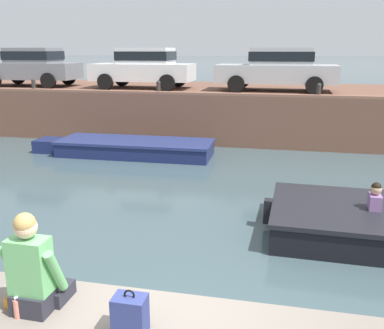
{
  "coord_description": "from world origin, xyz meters",
  "views": [
    {
      "loc": [
        1.06,
        -3.62,
        3.25
      ],
      "look_at": [
        -0.52,
        3.68,
        1.22
      ],
      "focal_mm": 40.0,
      "sensor_mm": 36.0,
      "label": 1
    }
  ],
  "objects_px": {
    "car_centre_silver": "(278,67)",
    "person_seated_left": "(34,272)",
    "backpack_on_ledge": "(131,315)",
    "car_left_inner_white": "(144,66)",
    "car_leftmost_grey": "(32,65)",
    "mooring_bollard_mid": "(158,86)",
    "boat_moored_west_navy": "(128,148)",
    "mooring_bollard_east": "(319,90)",
    "mooring_bollard_west": "(34,84)",
    "bottle_drink": "(17,308)"
  },
  "relations": [
    {
      "from": "boat_moored_west_navy",
      "to": "mooring_bollard_west",
      "type": "height_order",
      "value": "mooring_bollard_west"
    },
    {
      "from": "mooring_bollard_east",
      "to": "person_seated_left",
      "type": "distance_m",
      "value": 11.75
    },
    {
      "from": "car_left_inner_white",
      "to": "car_centre_silver",
      "type": "relative_size",
      "value": 0.9
    },
    {
      "from": "car_centre_silver",
      "to": "backpack_on_ledge",
      "type": "distance_m",
      "value": 13.36
    },
    {
      "from": "bottle_drink",
      "to": "car_centre_silver",
      "type": "bearing_deg",
      "value": 81.72
    },
    {
      "from": "backpack_on_ledge",
      "to": "car_centre_silver",
      "type": "bearing_deg",
      "value": 86.24
    },
    {
      "from": "car_left_inner_white",
      "to": "backpack_on_ledge",
      "type": "bearing_deg",
      "value": -72.27
    },
    {
      "from": "car_leftmost_grey",
      "to": "mooring_bollard_east",
      "type": "height_order",
      "value": "car_leftmost_grey"
    },
    {
      "from": "mooring_bollard_west",
      "to": "person_seated_left",
      "type": "distance_m",
      "value": 13.28
    },
    {
      "from": "mooring_bollard_mid",
      "to": "backpack_on_ledge",
      "type": "bearing_deg",
      "value": -74.69
    },
    {
      "from": "boat_moored_west_navy",
      "to": "person_seated_left",
      "type": "bearing_deg",
      "value": -74.43
    },
    {
      "from": "mooring_bollard_west",
      "to": "mooring_bollard_mid",
      "type": "distance_m",
      "value": 4.8
    },
    {
      "from": "bottle_drink",
      "to": "car_left_inner_white",
      "type": "bearing_deg",
      "value": 103.45
    },
    {
      "from": "car_centre_silver",
      "to": "mooring_bollard_east",
      "type": "xyz_separation_m",
      "value": [
        1.35,
        -1.82,
        -0.61
      ]
    },
    {
      "from": "car_centre_silver",
      "to": "mooring_bollard_west",
      "type": "distance_m",
      "value": 9.0
    },
    {
      "from": "car_leftmost_grey",
      "to": "mooring_bollard_mid",
      "type": "relative_size",
      "value": 8.69
    },
    {
      "from": "car_centre_silver",
      "to": "bottle_drink",
      "type": "xyz_separation_m",
      "value": [
        -1.93,
        -13.27,
        -1.58
      ]
    },
    {
      "from": "person_seated_left",
      "to": "bottle_drink",
      "type": "distance_m",
      "value": 0.34
    },
    {
      "from": "car_leftmost_grey",
      "to": "mooring_bollard_east",
      "type": "xyz_separation_m",
      "value": [
        11.28,
        -1.82,
        -0.61
      ]
    },
    {
      "from": "boat_moored_west_navy",
      "to": "mooring_bollard_west",
      "type": "bearing_deg",
      "value": 155.54
    },
    {
      "from": "car_leftmost_grey",
      "to": "car_centre_silver",
      "type": "xyz_separation_m",
      "value": [
        9.93,
        -0.0,
        0.0
      ]
    },
    {
      "from": "mooring_bollard_east",
      "to": "person_seated_left",
      "type": "xyz_separation_m",
      "value": [
        -3.19,
        -11.29,
        -0.69
      ]
    },
    {
      "from": "boat_moored_west_navy",
      "to": "car_centre_silver",
      "type": "bearing_deg",
      "value": 40.64
    },
    {
      "from": "bottle_drink",
      "to": "backpack_on_ledge",
      "type": "xyz_separation_m",
      "value": [
        1.06,
        0.03,
        0.07
      ]
    },
    {
      "from": "bottle_drink",
      "to": "car_leftmost_grey",
      "type": "bearing_deg",
      "value": 121.06
    },
    {
      "from": "boat_moored_west_navy",
      "to": "car_left_inner_white",
      "type": "xyz_separation_m",
      "value": [
        -0.67,
        3.81,
        2.35
      ]
    },
    {
      "from": "boat_moored_west_navy",
      "to": "backpack_on_ledge",
      "type": "bearing_deg",
      "value": -69.33
    },
    {
      "from": "boat_moored_west_navy",
      "to": "mooring_bollard_mid",
      "type": "xyz_separation_m",
      "value": [
        0.43,
        1.99,
        1.74
      ]
    },
    {
      "from": "car_left_inner_white",
      "to": "mooring_bollard_east",
      "type": "relative_size",
      "value": 8.77
    },
    {
      "from": "mooring_bollard_west",
      "to": "mooring_bollard_east",
      "type": "height_order",
      "value": "same"
    },
    {
      "from": "mooring_bollard_west",
      "to": "backpack_on_ledge",
      "type": "bearing_deg",
      "value": -55.25
    },
    {
      "from": "car_centre_silver",
      "to": "mooring_bollard_west",
      "type": "xyz_separation_m",
      "value": [
        -8.8,
        -1.82,
        -0.61
      ]
    },
    {
      "from": "car_leftmost_grey",
      "to": "mooring_bollard_west",
      "type": "distance_m",
      "value": 2.23
    },
    {
      "from": "mooring_bollard_mid",
      "to": "boat_moored_west_navy",
      "type": "bearing_deg",
      "value": -102.3
    },
    {
      "from": "car_left_inner_white",
      "to": "backpack_on_ledge",
      "type": "height_order",
      "value": "car_left_inner_white"
    },
    {
      "from": "bottle_drink",
      "to": "backpack_on_ledge",
      "type": "distance_m",
      "value": 1.06
    },
    {
      "from": "car_leftmost_grey",
      "to": "mooring_bollard_mid",
      "type": "xyz_separation_m",
      "value": [
        5.93,
        -1.82,
        -0.61
      ]
    },
    {
      "from": "car_leftmost_grey",
      "to": "car_left_inner_white",
      "type": "bearing_deg",
      "value": -0.03
    },
    {
      "from": "person_seated_left",
      "to": "backpack_on_ledge",
      "type": "bearing_deg",
      "value": -8.25
    },
    {
      "from": "car_centre_silver",
      "to": "person_seated_left",
      "type": "xyz_separation_m",
      "value": [
        -1.84,
        -13.11,
        -1.3
      ]
    },
    {
      "from": "car_leftmost_grey",
      "to": "backpack_on_ledge",
      "type": "distance_m",
      "value": 16.12
    },
    {
      "from": "mooring_bollard_mid",
      "to": "mooring_bollard_west",
      "type": "bearing_deg",
      "value": 180.0
    },
    {
      "from": "mooring_bollard_east",
      "to": "mooring_bollard_west",
      "type": "bearing_deg",
      "value": 180.0
    },
    {
      "from": "car_leftmost_grey",
      "to": "mooring_bollard_mid",
      "type": "bearing_deg",
      "value": -17.1
    },
    {
      "from": "mooring_bollard_west",
      "to": "backpack_on_ledge",
      "type": "distance_m",
      "value": 13.94
    },
    {
      "from": "mooring_bollard_mid",
      "to": "mooring_bollard_east",
      "type": "xyz_separation_m",
      "value": [
        5.35,
        0.0,
        0.0
      ]
    },
    {
      "from": "car_centre_silver",
      "to": "backpack_on_ledge",
      "type": "relative_size",
      "value": 10.65
    },
    {
      "from": "car_left_inner_white",
      "to": "bottle_drink",
      "type": "bearing_deg",
      "value": -76.55
    },
    {
      "from": "mooring_bollard_west",
      "to": "car_centre_silver",
      "type": "bearing_deg",
      "value": 11.69
    },
    {
      "from": "boat_moored_west_navy",
      "to": "car_centre_silver",
      "type": "height_order",
      "value": "car_centre_silver"
    }
  ]
}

